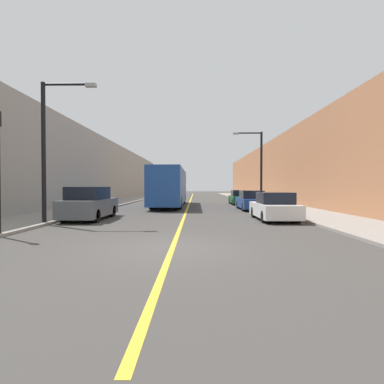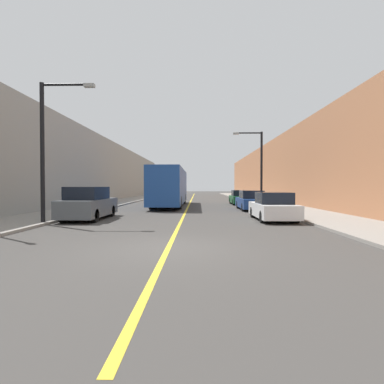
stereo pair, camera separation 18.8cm
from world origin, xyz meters
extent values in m
plane|color=#3F3D3A|center=(0.00, 0.00, 0.00)|extent=(200.00, 200.00, 0.00)
cube|color=gray|center=(-8.10, 30.00, 0.06)|extent=(3.75, 72.00, 0.12)
cube|color=gray|center=(8.10, 30.00, 0.06)|extent=(3.75, 72.00, 0.12)
cube|color=gray|center=(-11.98, 30.00, 3.79)|extent=(4.00, 72.00, 7.57)
cube|color=#B2724C|center=(11.98, 30.00, 3.77)|extent=(4.00, 72.00, 7.53)
cube|color=gold|center=(0.00, 30.00, 0.00)|extent=(0.16, 72.00, 0.01)
cube|color=#1E4793|center=(-1.68, 18.69, 1.85)|extent=(2.54, 12.75, 3.05)
cube|color=black|center=(-1.68, 12.35, 2.38)|extent=(2.16, 0.04, 1.37)
cylinder|color=black|center=(-2.67, 14.74, 0.53)|extent=(0.56, 1.07, 1.07)
cylinder|color=black|center=(-0.69, 14.74, 0.53)|extent=(0.56, 1.07, 1.07)
cylinder|color=black|center=(-2.67, 22.64, 0.53)|extent=(0.56, 1.07, 1.07)
cylinder|color=black|center=(-0.69, 22.64, 0.53)|extent=(0.56, 1.07, 1.07)
cube|color=#51565B|center=(-5.16, 7.68, 0.66)|extent=(1.90, 4.76, 0.91)
cube|color=black|center=(-5.16, 7.45, 1.46)|extent=(1.67, 2.62, 0.68)
cube|color=black|center=(-5.16, 5.33, 0.82)|extent=(1.61, 0.04, 0.41)
cylinder|color=black|center=(-5.90, 6.21, 0.34)|extent=(0.42, 0.68, 0.68)
cylinder|color=black|center=(-4.42, 6.21, 0.34)|extent=(0.42, 0.68, 0.68)
cylinder|color=black|center=(-5.90, 9.16, 0.34)|extent=(0.42, 0.68, 0.68)
cylinder|color=black|center=(-4.42, 9.16, 0.34)|extent=(0.42, 0.68, 0.68)
cube|color=silver|center=(4.93, 7.46, 0.54)|extent=(1.88, 4.28, 0.71)
cube|color=black|center=(4.93, 7.24, 1.20)|extent=(1.66, 1.93, 0.61)
cube|color=black|center=(4.93, 5.35, 0.67)|extent=(1.60, 0.04, 0.32)
cylinder|color=black|center=(4.20, 6.13, 0.31)|extent=(0.41, 0.62, 0.62)
cylinder|color=black|center=(5.67, 6.13, 0.31)|extent=(0.41, 0.62, 0.62)
cylinder|color=black|center=(4.20, 8.78, 0.31)|extent=(0.41, 0.62, 0.62)
cylinder|color=black|center=(5.67, 8.78, 0.31)|extent=(0.41, 0.62, 0.62)
cube|color=navy|center=(4.99, 14.51, 0.54)|extent=(1.80, 4.69, 0.71)
cube|color=black|center=(4.99, 14.27, 1.20)|extent=(1.59, 2.11, 0.61)
cube|color=black|center=(4.99, 12.19, 0.67)|extent=(1.53, 0.04, 0.32)
cylinder|color=black|center=(4.28, 13.05, 0.31)|extent=(0.40, 0.62, 0.62)
cylinder|color=black|center=(5.69, 13.05, 0.31)|extent=(0.40, 0.62, 0.62)
cylinder|color=black|center=(4.28, 15.96, 0.31)|extent=(0.40, 0.62, 0.62)
cylinder|color=black|center=(5.69, 15.96, 0.31)|extent=(0.40, 0.62, 0.62)
cube|color=#145128|center=(5.09, 21.29, 0.53)|extent=(1.78, 4.24, 0.68)
cube|color=black|center=(5.09, 21.08, 1.16)|extent=(1.56, 1.91, 0.58)
cube|color=black|center=(5.09, 19.20, 0.65)|extent=(1.51, 0.04, 0.31)
cylinder|color=black|center=(4.40, 19.98, 0.31)|extent=(0.39, 0.62, 0.62)
cylinder|color=black|center=(5.78, 19.98, 0.31)|extent=(0.39, 0.62, 0.62)
cylinder|color=black|center=(4.40, 22.61, 0.31)|extent=(0.39, 0.62, 0.62)
cylinder|color=black|center=(5.78, 22.61, 0.31)|extent=(0.39, 0.62, 0.62)
cylinder|color=black|center=(-6.53, 5.35, 3.43)|extent=(0.20, 0.20, 6.62)
cylinder|color=black|center=(-5.39, 5.35, 6.64)|extent=(2.28, 0.12, 0.12)
cube|color=#999993|center=(-4.25, 5.35, 6.59)|extent=(0.50, 0.24, 0.16)
cylinder|color=black|center=(6.53, 17.92, 3.39)|extent=(0.20, 0.20, 6.54)
cylinder|color=black|center=(5.39, 17.92, 6.56)|extent=(2.28, 0.12, 0.12)
cube|color=#999993|center=(4.25, 17.92, 6.51)|extent=(0.50, 0.24, 0.16)
camera|label=1|loc=(0.69, -8.77, 1.83)|focal=28.00mm
camera|label=2|loc=(0.88, -8.77, 1.83)|focal=28.00mm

